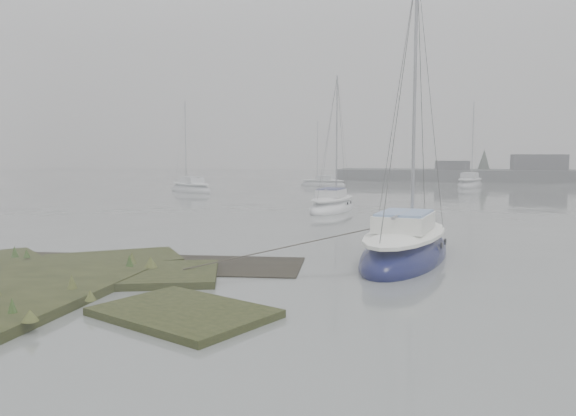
% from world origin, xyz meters
% --- Properties ---
extents(ground, '(160.00, 160.00, 0.00)m').
position_xyz_m(ground, '(0.00, 30.00, 0.00)').
color(ground, slate).
rests_on(ground, ground).
extents(sailboat_main, '(3.71, 7.52, 10.16)m').
position_xyz_m(sailboat_main, '(4.98, 6.99, 0.31)').
color(sailboat_main, '#0D103D').
rests_on(sailboat_main, ground).
extents(sailboat_white, '(2.94, 6.40, 8.69)m').
position_xyz_m(sailboat_white, '(0.54, 21.85, 0.27)').
color(sailboat_white, white).
rests_on(sailboat_white, ground).
extents(sailboat_far_a, '(6.01, 5.46, 8.66)m').
position_xyz_m(sailboat_far_a, '(-14.08, 35.59, 0.27)').
color(sailboat_far_a, silver).
rests_on(sailboat_far_a, ground).
extents(sailboat_far_b, '(3.92, 6.95, 9.33)m').
position_xyz_m(sailboat_far_b, '(10.98, 48.71, 0.29)').
color(sailboat_far_b, '#B4B7BD').
rests_on(sailboat_far_b, ground).
extents(sailboat_far_c, '(5.39, 3.08, 7.24)m').
position_xyz_m(sailboat_far_c, '(-3.89, 46.69, 0.22)').
color(sailboat_far_c, '#B3B6BC').
rests_on(sailboat_far_c, ground).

